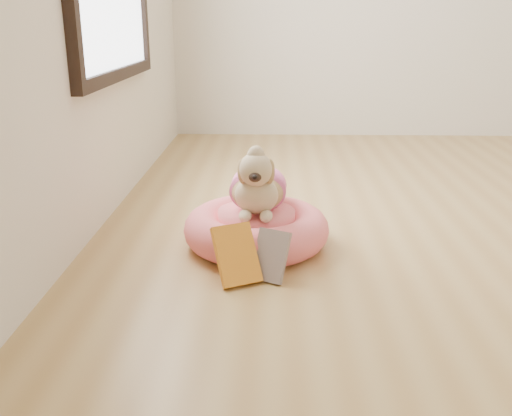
{
  "coord_description": "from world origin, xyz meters",
  "views": [
    {
      "loc": [
        -1.19,
        -2.54,
        0.94
      ],
      "look_at": [
        -1.26,
        -0.29,
        0.19
      ],
      "focal_mm": 40.0,
      "sensor_mm": 36.0,
      "label": 1
    }
  ],
  "objects_px": {
    "pet_bed": "(256,229)",
    "book_yellow": "(236,255)",
    "book_white": "(271,256)",
    "dog": "(258,175)"
  },
  "relations": [
    {
      "from": "pet_bed",
      "to": "book_white",
      "type": "height_order",
      "value": "book_white"
    },
    {
      "from": "dog",
      "to": "book_white",
      "type": "distance_m",
      "value": 0.4
    },
    {
      "from": "pet_bed",
      "to": "book_yellow",
      "type": "bearing_deg",
      "value": -100.39
    },
    {
      "from": "book_yellow",
      "to": "book_white",
      "type": "bearing_deg",
      "value": -16.14
    },
    {
      "from": "pet_bed",
      "to": "dog",
      "type": "bearing_deg",
      "value": 43.0
    },
    {
      "from": "pet_bed",
      "to": "book_yellow",
      "type": "height_order",
      "value": "book_yellow"
    },
    {
      "from": "pet_bed",
      "to": "book_white",
      "type": "distance_m",
      "value": 0.33
    },
    {
      "from": "book_yellow",
      "to": "book_white",
      "type": "relative_size",
      "value": 1.17
    },
    {
      "from": "dog",
      "to": "book_yellow",
      "type": "bearing_deg",
      "value": -99.42
    },
    {
      "from": "dog",
      "to": "pet_bed",
      "type": "bearing_deg",
      "value": -135.34
    }
  ]
}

